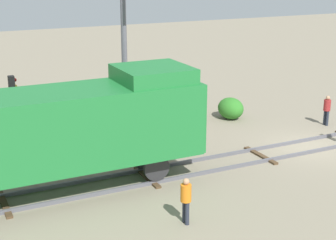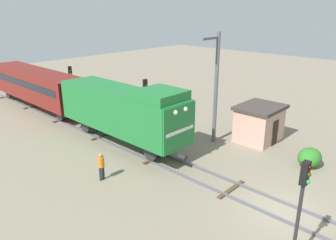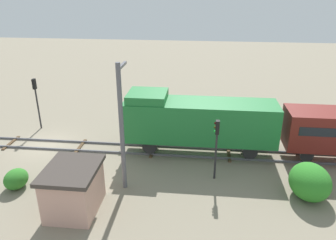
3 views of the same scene
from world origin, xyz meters
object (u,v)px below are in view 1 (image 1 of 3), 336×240
traffic_signal_mid (14,105)px  catenary_mast (125,57)px  locomotive (66,126)px  worker_by_signal (186,197)px  worker_near_track (327,108)px  relay_hut (148,97)px

traffic_signal_mid → catenary_mast: size_ratio=0.52×
locomotive → catenary_mast: bearing=-41.6°
traffic_signal_mid → worker_by_signal: size_ratio=2.46×
locomotive → worker_by_signal: size_ratio=6.82×
traffic_signal_mid → worker_near_track: size_ratio=2.46×
locomotive → worker_by_signal: bearing=-144.7°
traffic_signal_mid → relay_hut: bearing=-62.9°
traffic_signal_mid → worker_by_signal: 8.94m
locomotive → relay_hut: 10.15m
catenary_mast → locomotive: bearing=138.4°
worker_near_track → worker_by_signal: bearing=-6.4°
worker_near_track → locomotive: bearing=-25.6°
worker_near_track → catenary_mast: 11.69m
worker_near_track → relay_hut: size_ratio=0.49×
worker_by_signal → locomotive: bearing=-158.3°
relay_hut → catenary_mast: bearing=137.9°
locomotive → worker_by_signal: locomotive is taller
catenary_mast → relay_hut: size_ratio=2.30×
traffic_signal_mid → relay_hut: traffic_signal_mid is taller
worker_near_track → catenary_mast: size_ratio=0.21×
traffic_signal_mid → worker_near_track: 16.76m
catenary_mast → relay_hut: 4.50m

